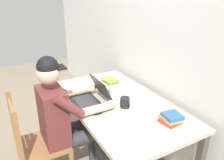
% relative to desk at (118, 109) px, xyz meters
% --- Properties ---
extents(back_wall, '(6.00, 0.04, 2.60)m').
position_rel_desk_xyz_m(back_wall, '(0.00, 0.50, 0.65)').
color(back_wall, silver).
rests_on(back_wall, ground).
extents(desk, '(1.52, 0.83, 0.74)m').
position_rel_desk_xyz_m(desk, '(0.00, 0.00, 0.00)').
color(desk, '#BCB29E').
rests_on(desk, ground).
extents(seated_person, '(0.50, 0.60, 1.25)m').
position_rel_desk_xyz_m(seated_person, '(-0.09, -0.49, 0.03)').
color(seated_person, brown).
rests_on(seated_person, ground).
extents(wooden_chair, '(0.42, 0.42, 0.94)m').
position_rel_desk_xyz_m(wooden_chair, '(-0.09, -0.77, -0.19)').
color(wooden_chair, olive).
rests_on(wooden_chair, ground).
extents(laptop, '(0.33, 0.32, 0.22)m').
position_rel_desk_xyz_m(laptop, '(-0.12, -0.21, 0.14)').
color(laptop, '#232328').
rests_on(laptop, desk).
extents(computer_mouse, '(0.06, 0.10, 0.03)m').
position_rel_desk_xyz_m(computer_mouse, '(0.11, -0.27, 0.10)').
color(computer_mouse, black).
rests_on(computer_mouse, desk).
extents(coffee_mug_white, '(0.12, 0.09, 0.10)m').
position_rel_desk_xyz_m(coffee_mug_white, '(-0.10, 0.00, 0.14)').
color(coffee_mug_white, white).
rests_on(coffee_mug_white, desk).
extents(coffee_mug_dark, '(0.12, 0.09, 0.10)m').
position_rel_desk_xyz_m(coffee_mug_dark, '(0.12, 0.00, 0.13)').
color(coffee_mug_dark, black).
rests_on(coffee_mug_dark, desk).
extents(book_stack_main, '(0.18, 0.18, 0.07)m').
position_rel_desk_xyz_m(book_stack_main, '(0.50, 0.20, 0.12)').
color(book_stack_main, '#BC332D').
rests_on(book_stack_main, desk).
extents(book_stack_side, '(0.18, 0.15, 0.05)m').
position_rel_desk_xyz_m(book_stack_side, '(-0.45, 0.16, 0.11)').
color(book_stack_side, '#38844C').
rests_on(book_stack_side, desk).
extents(paper_pile_near_laptop, '(0.25, 0.20, 0.01)m').
position_rel_desk_xyz_m(paper_pile_near_laptop, '(-0.52, -0.21, 0.09)').
color(paper_pile_near_laptop, white).
rests_on(paper_pile_near_laptop, desk).
extents(paper_pile_back_corner, '(0.29, 0.25, 0.01)m').
position_rel_desk_xyz_m(paper_pile_back_corner, '(-0.13, 0.17, 0.09)').
color(paper_pile_back_corner, white).
rests_on(paper_pile_back_corner, desk).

